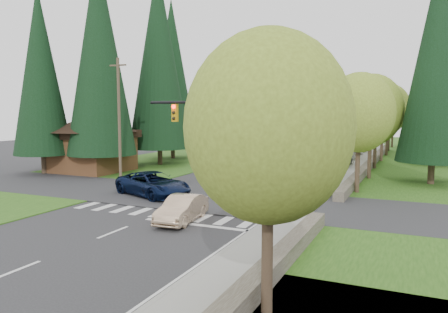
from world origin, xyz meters
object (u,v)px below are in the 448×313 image
Objects in this scene: sedan_champagne at (182,209)px; parked_car_a at (320,172)px; parked_car_c at (349,154)px; parked_car_b at (340,159)px; suv_navy at (153,184)px; parked_car_e at (357,147)px; parked_car_d at (354,151)px.

parked_car_a is (3.61, 16.87, -0.05)m from sedan_champagne.
parked_car_c is (0.00, 16.05, 0.12)m from parked_car_a.
parked_car_b reaches higher than parked_car_c.
parked_car_b is at bearing 92.40° from parked_car_a.
suv_navy is 1.18× the size of parked_car_e.
parked_car_c reaches higher than sedan_champagne.
suv_navy reaches higher than sedan_champagne.
parked_car_c reaches higher than parked_car_a.
suv_navy reaches higher than parked_car_e.
parked_car_b reaches higher than parked_car_a.
suv_navy reaches higher than parked_car_c.
sedan_champagne is at bearing -99.68° from parked_car_a.
parked_car_b reaches higher than sedan_champagne.
parked_car_c is 4.53m from parked_car_d.
sedan_champagne is 0.90× the size of parked_car_c.
parked_car_b is (8.74, 21.63, -0.05)m from suv_navy.
parked_car_a is 0.74× the size of parked_car_e.
suv_navy is 1.12× the size of parked_car_b.
parked_car_c is at bearing 78.03° from sedan_champagne.
suv_navy is 1.28× the size of parked_car_c.
suv_navy is 1.59× the size of parked_car_a.
sedan_champagne is 7.26m from suv_navy.
parked_car_e reaches higher than parked_car_a.
parked_car_b is at bearing 76.61° from sedan_champagne.
suv_navy is at bearing -124.29° from parked_car_a.
parked_car_a is at bearing -91.24° from parked_car_b.
parked_car_a is at bearing 72.21° from sedan_champagne.
suv_navy is 23.33m from parked_car_b.
parked_car_a is at bearing -14.76° from suv_navy.
parked_car_b is 6.15m from parked_car_c.
parked_car_a is 0.96× the size of parked_car_d.
sedan_champagne is at bearing -88.32° from parked_car_c.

